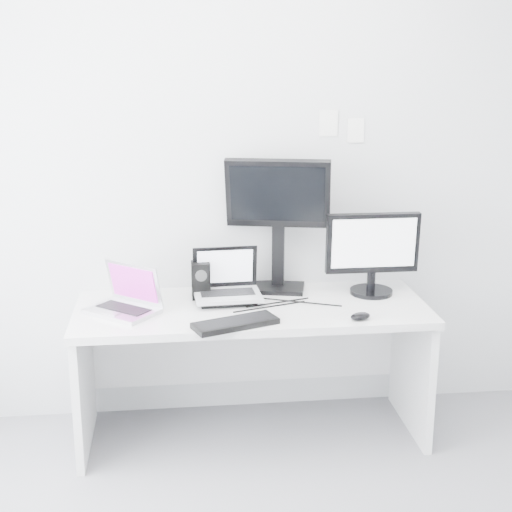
% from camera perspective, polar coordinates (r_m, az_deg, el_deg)
% --- Properties ---
extents(back_wall, '(3.60, 0.00, 3.60)m').
position_cam_1_polar(back_wall, '(4.01, -0.89, 6.23)').
color(back_wall, silver).
rests_on(back_wall, ground).
extents(desk, '(1.80, 0.70, 0.73)m').
position_cam_1_polar(desk, '(3.96, -0.32, -8.83)').
color(desk, silver).
rests_on(desk, ground).
extents(macbook, '(0.42, 0.41, 0.25)m').
position_cam_1_polar(macbook, '(3.74, -10.33, -2.50)').
color(macbook, '#B3B2B7').
rests_on(macbook, desk).
extents(speaker, '(0.12, 0.12, 0.19)m').
position_cam_1_polar(speaker, '(3.93, -4.24, -1.85)').
color(speaker, black).
rests_on(speaker, desk).
extents(dell_laptop, '(0.35, 0.28, 0.28)m').
position_cam_1_polar(dell_laptop, '(3.83, -2.19, -1.55)').
color(dell_laptop, '#B4B6BC').
rests_on(dell_laptop, desk).
extents(rear_monitor, '(0.58, 0.32, 0.75)m').
position_cam_1_polar(rear_monitor, '(3.97, 1.69, 2.52)').
color(rear_monitor, black).
rests_on(rear_monitor, desk).
extents(samsung_monitor, '(0.50, 0.23, 0.46)m').
position_cam_1_polar(samsung_monitor, '(3.99, 8.94, 0.26)').
color(samsung_monitor, black).
rests_on(samsung_monitor, desk).
extents(keyboard, '(0.43, 0.28, 0.03)m').
position_cam_1_polar(keyboard, '(3.55, -1.59, -5.18)').
color(keyboard, black).
rests_on(keyboard, desk).
extents(mouse, '(0.12, 0.10, 0.03)m').
position_cam_1_polar(mouse, '(3.66, 7.99, -4.59)').
color(mouse, black).
rests_on(mouse, desk).
extents(wall_note_0, '(0.10, 0.00, 0.14)m').
position_cam_1_polar(wall_note_0, '(4.03, 5.57, 10.09)').
color(wall_note_0, white).
rests_on(wall_note_0, back_wall).
extents(wall_note_1, '(0.09, 0.00, 0.13)m').
position_cam_1_polar(wall_note_1, '(4.07, 7.65, 9.52)').
color(wall_note_1, white).
rests_on(wall_note_1, back_wall).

